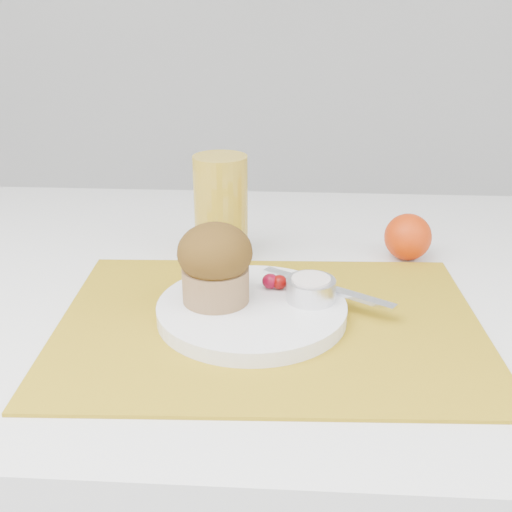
# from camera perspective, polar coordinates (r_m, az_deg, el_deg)

# --- Properties ---
(table) EXTENTS (1.20, 0.80, 0.75)m
(table) POSITION_cam_1_polar(r_m,az_deg,el_deg) (1.09, 3.17, -20.19)
(table) COLOR white
(table) RESTS_ON ground
(placemat) EXTENTS (0.51, 0.38, 0.00)m
(placemat) POSITION_cam_1_polar(r_m,az_deg,el_deg) (0.76, 1.20, -6.01)
(placemat) COLOR #B28D18
(placemat) RESTS_ON table
(plate) EXTENTS (0.28, 0.28, 0.02)m
(plate) POSITION_cam_1_polar(r_m,az_deg,el_deg) (0.77, -0.38, -4.85)
(plate) COLOR white
(plate) RESTS_ON placemat
(ramekin) EXTENTS (0.06, 0.06, 0.03)m
(ramekin) POSITION_cam_1_polar(r_m,az_deg,el_deg) (0.77, 4.89, -2.99)
(ramekin) COLOR silver
(ramekin) RESTS_ON plate
(cream) EXTENTS (0.05, 0.05, 0.01)m
(cream) POSITION_cam_1_polar(r_m,az_deg,el_deg) (0.76, 4.92, -2.14)
(cream) COLOR silver
(cream) RESTS_ON ramekin
(raspberry_near) EXTENTS (0.02, 0.02, 0.02)m
(raspberry_near) POSITION_cam_1_polar(r_m,az_deg,el_deg) (0.80, 1.28, -2.24)
(raspberry_near) COLOR #550213
(raspberry_near) RESTS_ON plate
(raspberry_far) EXTENTS (0.02, 0.02, 0.02)m
(raspberry_far) POSITION_cam_1_polar(r_m,az_deg,el_deg) (0.79, 2.09, -2.33)
(raspberry_far) COLOR #540302
(raspberry_far) RESTS_ON plate
(butter_knife) EXTENTS (0.16, 0.11, 0.00)m
(butter_knife) POSITION_cam_1_polar(r_m,az_deg,el_deg) (0.80, 6.29, -2.82)
(butter_knife) COLOR silver
(butter_knife) RESTS_ON plate
(orange) EXTENTS (0.07, 0.07, 0.07)m
(orange) POSITION_cam_1_polar(r_m,az_deg,el_deg) (0.96, 13.34, 1.66)
(orange) COLOR red
(orange) RESTS_ON table
(juice_glass) EXTENTS (0.09, 0.09, 0.15)m
(juice_glass) POSITION_cam_1_polar(r_m,az_deg,el_deg) (0.92, -3.13, 4.21)
(juice_glass) COLOR gold
(juice_glass) RESTS_ON table
(muffin) EXTENTS (0.10, 0.10, 0.10)m
(muffin) POSITION_cam_1_polar(r_m,az_deg,el_deg) (0.75, -3.65, -0.62)
(muffin) COLOR #9D764C
(muffin) RESTS_ON plate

